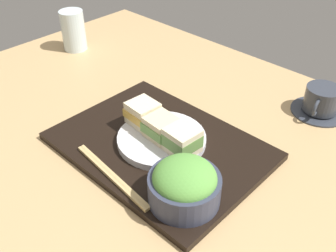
{
  "coord_description": "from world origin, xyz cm",
  "views": [
    {
      "loc": [
        45.88,
        -46.97,
        53.98
      ],
      "look_at": [
        0.27,
        0.94,
        5.0
      ],
      "focal_mm": 41.55,
      "sensor_mm": 36.0,
      "label": 1
    }
  ],
  "objects_px": {
    "sandwich_plate": "(161,139)",
    "salad_bowl": "(184,184)",
    "sandwich_far": "(182,140)",
    "sandwich_near": "(142,114)",
    "coffee_cup": "(321,102)",
    "sandwich_middle": "(161,127)",
    "chopsticks_pair": "(112,176)",
    "drinking_glass": "(73,30)"
  },
  "relations": [
    {
      "from": "sandwich_near",
      "to": "sandwich_plate",
      "type": "bearing_deg",
      "value": -4.25
    },
    {
      "from": "sandwich_plate",
      "to": "sandwich_middle",
      "type": "height_order",
      "value": "sandwich_middle"
    },
    {
      "from": "sandwich_far",
      "to": "salad_bowl",
      "type": "xyz_separation_m",
      "value": [
        0.08,
        -0.09,
        -0.0
      ]
    },
    {
      "from": "sandwich_far",
      "to": "sandwich_near",
      "type": "bearing_deg",
      "value": 175.75
    },
    {
      "from": "chopsticks_pair",
      "to": "sandwich_plate",
      "type": "bearing_deg",
      "value": 92.63
    },
    {
      "from": "sandwich_middle",
      "to": "chopsticks_pair",
      "type": "relative_size",
      "value": 0.31
    },
    {
      "from": "chopsticks_pair",
      "to": "coffee_cup",
      "type": "xyz_separation_m",
      "value": [
        0.18,
        0.51,
        0.01
      ]
    },
    {
      "from": "salad_bowl",
      "to": "sandwich_near",
      "type": "bearing_deg",
      "value": 155.43
    },
    {
      "from": "sandwich_plate",
      "to": "sandwich_near",
      "type": "bearing_deg",
      "value": 175.75
    },
    {
      "from": "sandwich_far",
      "to": "chopsticks_pair",
      "type": "bearing_deg",
      "value": -112.17
    },
    {
      "from": "sandwich_near",
      "to": "coffee_cup",
      "type": "height_order",
      "value": "sandwich_near"
    },
    {
      "from": "sandwich_far",
      "to": "chopsticks_pair",
      "type": "relative_size",
      "value": 0.29
    },
    {
      "from": "drinking_glass",
      "to": "sandwich_near",
      "type": "bearing_deg",
      "value": -18.43
    },
    {
      "from": "sandwich_near",
      "to": "chopsticks_pair",
      "type": "height_order",
      "value": "sandwich_near"
    },
    {
      "from": "sandwich_middle",
      "to": "sandwich_plate",
      "type": "bearing_deg",
      "value": -159.44
    },
    {
      "from": "sandwich_near",
      "to": "salad_bowl",
      "type": "bearing_deg",
      "value": -24.57
    },
    {
      "from": "salad_bowl",
      "to": "coffee_cup",
      "type": "height_order",
      "value": "salad_bowl"
    },
    {
      "from": "sandwich_middle",
      "to": "drinking_glass",
      "type": "height_order",
      "value": "drinking_glass"
    },
    {
      "from": "sandwich_far",
      "to": "sandwich_middle",
      "type": "bearing_deg",
      "value": 175.75
    },
    {
      "from": "sandwich_plate",
      "to": "sandwich_far",
      "type": "height_order",
      "value": "sandwich_far"
    },
    {
      "from": "sandwich_middle",
      "to": "coffee_cup",
      "type": "relative_size",
      "value": 0.51
    },
    {
      "from": "sandwich_near",
      "to": "coffee_cup",
      "type": "bearing_deg",
      "value": 55.21
    },
    {
      "from": "sandwich_plate",
      "to": "salad_bowl",
      "type": "relative_size",
      "value": 1.46
    },
    {
      "from": "sandwich_far",
      "to": "sandwich_plate",
      "type": "bearing_deg",
      "value": 175.75
    },
    {
      "from": "sandwich_plate",
      "to": "chopsticks_pair",
      "type": "xyz_separation_m",
      "value": [
        0.01,
        -0.14,
        -0.0
      ]
    },
    {
      "from": "sandwich_far",
      "to": "salad_bowl",
      "type": "relative_size",
      "value": 0.51
    },
    {
      "from": "sandwich_far",
      "to": "coffee_cup",
      "type": "distance_m",
      "value": 0.39
    },
    {
      "from": "chopsticks_pair",
      "to": "coffee_cup",
      "type": "bearing_deg",
      "value": 70.58
    },
    {
      "from": "sandwich_middle",
      "to": "chopsticks_pair",
      "type": "distance_m",
      "value": 0.15
    },
    {
      "from": "sandwich_near",
      "to": "chopsticks_pair",
      "type": "distance_m",
      "value": 0.17
    },
    {
      "from": "sandwich_near",
      "to": "salad_bowl",
      "type": "relative_size",
      "value": 0.53
    },
    {
      "from": "sandwich_near",
      "to": "sandwich_far",
      "type": "relative_size",
      "value": 1.05
    },
    {
      "from": "sandwich_plate",
      "to": "sandwich_far",
      "type": "distance_m",
      "value": 0.07
    },
    {
      "from": "sandwich_far",
      "to": "drinking_glass",
      "type": "height_order",
      "value": "drinking_glass"
    },
    {
      "from": "sandwich_plate",
      "to": "drinking_glass",
      "type": "xyz_separation_m",
      "value": [
        -0.54,
        0.16,
        0.04
      ]
    },
    {
      "from": "sandwich_plate",
      "to": "salad_bowl",
      "type": "xyz_separation_m",
      "value": [
        0.15,
        -0.09,
        0.03
      ]
    },
    {
      "from": "drinking_glass",
      "to": "sandwich_far",
      "type": "bearing_deg",
      "value": -15.59
    },
    {
      "from": "coffee_cup",
      "to": "drinking_glass",
      "type": "xyz_separation_m",
      "value": [
        -0.73,
        -0.2,
        0.03
      ]
    },
    {
      "from": "salad_bowl",
      "to": "chopsticks_pair",
      "type": "distance_m",
      "value": 0.15
    },
    {
      "from": "salad_bowl",
      "to": "coffee_cup",
      "type": "bearing_deg",
      "value": 85.12
    },
    {
      "from": "coffee_cup",
      "to": "sandwich_plate",
      "type": "bearing_deg",
      "value": -117.06
    },
    {
      "from": "sandwich_middle",
      "to": "chopsticks_pair",
      "type": "xyz_separation_m",
      "value": [
        0.01,
        -0.14,
        -0.04
      ]
    }
  ]
}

